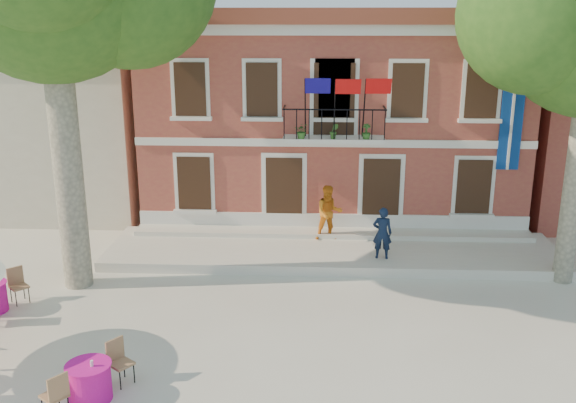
# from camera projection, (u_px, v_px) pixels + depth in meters

# --- Properties ---
(ground) EXTENTS (90.00, 90.00, 0.00)m
(ground) POSITION_uv_depth(u_px,v_px,m) (255.00, 318.00, 16.03)
(ground) COLOR beige
(ground) RESTS_ON ground
(main_building) EXTENTS (13.50, 9.59, 7.50)m
(main_building) POSITION_uv_depth(u_px,v_px,m) (332.00, 110.00, 24.45)
(main_building) COLOR #A7533C
(main_building) RESTS_ON ground
(neighbor_west) EXTENTS (9.40, 9.40, 6.40)m
(neighbor_west) POSITION_uv_depth(u_px,v_px,m) (49.00, 118.00, 26.13)
(neighbor_west) COLOR beige
(neighbor_west) RESTS_ON ground
(terrace) EXTENTS (14.00, 3.40, 0.30)m
(terrace) POSITION_uv_depth(u_px,v_px,m) (332.00, 251.00, 20.11)
(terrace) COLOR silver
(terrace) RESTS_ON ground
(pedestrian_navy) EXTENTS (0.61, 0.43, 1.57)m
(pedestrian_navy) POSITION_uv_depth(u_px,v_px,m) (382.00, 233.00, 18.96)
(pedestrian_navy) COLOR #0F1C34
(pedestrian_navy) RESTS_ON terrace
(pedestrian_orange) EXTENTS (0.97, 0.82, 1.79)m
(pedestrian_orange) POSITION_uv_depth(u_px,v_px,m) (329.00, 213.00, 20.51)
(pedestrian_orange) COLOR orange
(pedestrian_orange) RESTS_ON terrace
(cafe_table_1) EXTENTS (1.50, 1.78, 0.95)m
(cafe_table_1) POSITION_uv_depth(u_px,v_px,m) (89.00, 380.00, 12.55)
(cafe_table_1) COLOR #DF1599
(cafe_table_1) RESTS_ON ground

